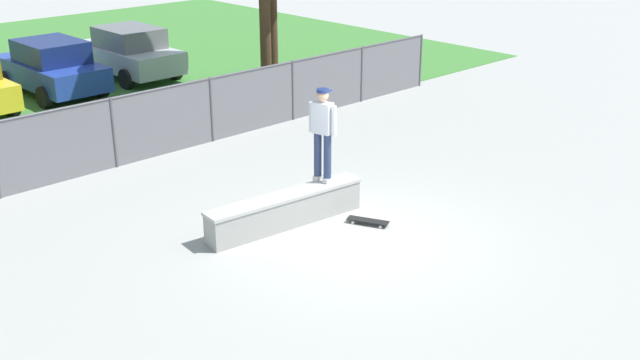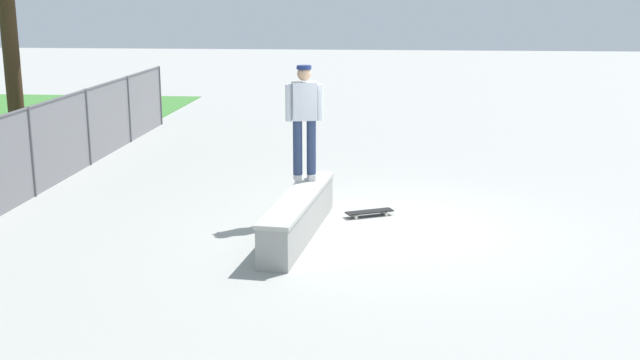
{
  "view_description": "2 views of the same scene",
  "coord_description": "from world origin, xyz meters",
  "px_view_note": "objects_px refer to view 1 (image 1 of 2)",
  "views": [
    {
      "loc": [
        -9.03,
        -8.55,
        6.07
      ],
      "look_at": [
        -0.19,
        0.83,
        0.96
      ],
      "focal_mm": 42.56,
      "sensor_mm": 36.0,
      "label": 1
    },
    {
      "loc": [
        -11.75,
        0.05,
        3.54
      ],
      "look_at": [
        -1.01,
        0.99,
        0.97
      ],
      "focal_mm": 43.75,
      "sensor_mm": 36.0,
      "label": 2
    }
  ],
  "objects_px": {
    "skateboarder": "(323,130)",
    "car_silver": "(129,52)",
    "skateboard": "(368,221)",
    "concrete_ledge": "(286,210)",
    "car_blue": "(51,67)"
  },
  "relations": [
    {
      "from": "skateboarder",
      "to": "skateboard",
      "type": "bearing_deg",
      "value": -79.5
    },
    {
      "from": "concrete_ledge",
      "to": "skateboarder",
      "type": "bearing_deg",
      "value": 0.88
    },
    {
      "from": "skateboarder",
      "to": "skateboard",
      "type": "height_order",
      "value": "skateboarder"
    },
    {
      "from": "skateboarder",
      "to": "car_blue",
      "type": "bearing_deg",
      "value": 89.6
    },
    {
      "from": "skateboarder",
      "to": "car_silver",
      "type": "distance_m",
      "value": 12.62
    },
    {
      "from": "skateboarder",
      "to": "car_silver",
      "type": "xyz_separation_m",
      "value": [
        2.89,
        12.26,
        -0.82
      ]
    },
    {
      "from": "car_blue",
      "to": "concrete_ledge",
      "type": "bearing_deg",
      "value": -95.03
    },
    {
      "from": "skateboard",
      "to": "car_silver",
      "type": "height_order",
      "value": "car_silver"
    },
    {
      "from": "skateboarder",
      "to": "car_silver",
      "type": "height_order",
      "value": "skateboarder"
    },
    {
      "from": "skateboarder",
      "to": "skateboard",
      "type": "distance_m",
      "value": 1.91
    },
    {
      "from": "car_blue",
      "to": "car_silver",
      "type": "height_order",
      "value": "same"
    },
    {
      "from": "skateboard",
      "to": "car_silver",
      "type": "xyz_separation_m",
      "value": [
        2.69,
        13.3,
        0.77
      ]
    },
    {
      "from": "car_silver",
      "to": "skateboarder",
      "type": "bearing_deg",
      "value": -103.24
    },
    {
      "from": "concrete_ledge",
      "to": "skateboard",
      "type": "relative_size",
      "value": 4.11
    },
    {
      "from": "concrete_ledge",
      "to": "car_silver",
      "type": "relative_size",
      "value": 0.79
    }
  ]
}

